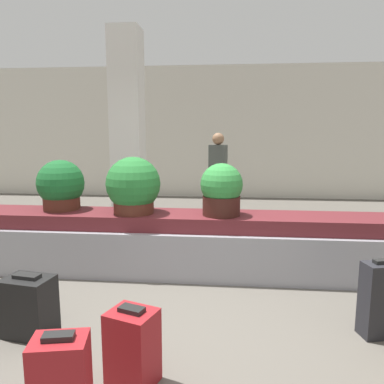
{
  "coord_description": "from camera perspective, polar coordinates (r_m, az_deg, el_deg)",
  "views": [
    {
      "loc": [
        0.41,
        -2.95,
        1.62
      ],
      "look_at": [
        0.0,
        1.21,
        0.94
      ],
      "focal_mm": 35.0,
      "sensor_mm": 36.0,
      "label": 1
    }
  ],
  "objects": [
    {
      "name": "ground_plane",
      "position": [
        3.39,
        -2.13,
        -19.35
      ],
      "size": [
        18.0,
        18.0,
        0.0
      ],
      "primitive_type": "plane",
      "color": "#59544C"
    },
    {
      "name": "back_wall",
      "position": [
        9.3,
        3.16,
        9.03
      ],
      "size": [
        18.0,
        0.06,
        3.2
      ],
      "color": "beige",
      "rests_on": "ground_plane"
    },
    {
      "name": "carousel",
      "position": [
        4.37,
        0.0,
        -7.96
      ],
      "size": [
        7.91,
        0.75,
        0.69
      ],
      "color": "gray",
      "rests_on": "ground_plane"
    },
    {
      "name": "pillar",
      "position": [
        6.11,
        -9.75,
        8.86
      ],
      "size": [
        0.47,
        0.47,
        3.2
      ],
      "color": "silver",
      "rests_on": "ground_plane"
    },
    {
      "name": "suitcase_0",
      "position": [
        2.62,
        -9.04,
        -22.35
      ],
      "size": [
        0.36,
        0.33,
        0.53
      ],
      "rotation": [
        0.0,
        0.0,
        -0.34
      ],
      "color": "maroon",
      "rests_on": "ground_plane"
    },
    {
      "name": "suitcase_1",
      "position": [
        3.39,
        -23.58,
        -15.63
      ],
      "size": [
        0.41,
        0.33,
        0.51
      ],
      "rotation": [
        0.0,
        0.0,
        -0.16
      ],
      "color": "black",
      "rests_on": "ground_plane"
    },
    {
      "name": "suitcase_4",
      "position": [
        3.43,
        26.87,
        -14.4
      ],
      "size": [
        0.34,
        0.24,
        0.63
      ],
      "rotation": [
        0.0,
        0.0,
        0.24
      ],
      "color": "#232328",
      "rests_on": "ground_plane"
    },
    {
      "name": "potted_plant_0",
      "position": [
        4.74,
        -19.36,
        0.87
      ],
      "size": [
        0.56,
        0.56,
        0.6
      ],
      "color": "#4C2319",
      "rests_on": "carousel"
    },
    {
      "name": "potted_plant_1",
      "position": [
        4.31,
        -8.94,
        0.79
      ],
      "size": [
        0.62,
        0.62,
        0.65
      ],
      "color": "#4C2319",
      "rests_on": "carousel"
    },
    {
      "name": "potted_plant_2",
      "position": [
        4.17,
        4.51,
        0.3
      ],
      "size": [
        0.47,
        0.47,
        0.58
      ],
      "color": "#381914",
      "rests_on": "carousel"
    },
    {
      "name": "traveler_0",
      "position": [
        7.14,
        3.96,
        3.74
      ],
      "size": [
        0.36,
        0.28,
        1.6
      ],
      "rotation": [
        0.0,
        0.0,
        2.81
      ],
      "color": "#282833",
      "rests_on": "ground_plane"
    }
  ]
}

